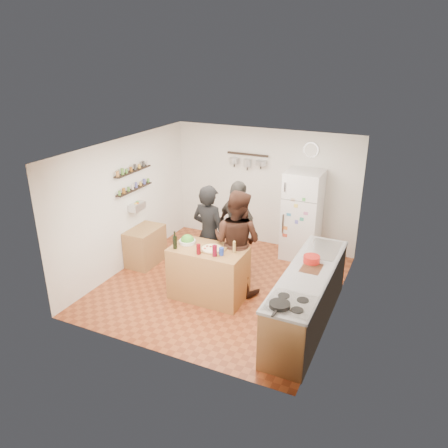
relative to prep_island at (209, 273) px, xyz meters
The scene contains 26 objects.
room_shell 1.17m from the prep_island, 88.20° to the left, with size 4.20×4.20×4.20m.
prep_island is the anchor object (origin of this frame).
pizza_board 0.47m from the prep_island, 14.04° to the right, with size 0.42×0.34×0.02m, color brown.
pizza 0.49m from the prep_island, 14.04° to the right, with size 0.34×0.34×0.02m, color beige.
salad_bowl 0.64m from the prep_island, behind, with size 0.28×0.28×0.06m, color silver.
wine_bottle 0.78m from the prep_island, 156.25° to the right, with size 0.07×0.07×0.22m, color black.
wine_glass_near 0.59m from the prep_island, 101.77° to the right, with size 0.07×0.07×0.17m, color #58070E.
wine_glass_far 0.62m from the prep_island, 42.27° to the right, with size 0.08×0.08×0.19m, color #510617.
pepper_mill 0.70m from the prep_island, ahead, with size 0.05×0.05×0.16m, color olive.
salt_canister 0.61m from the prep_island, 21.80° to the right, with size 0.08×0.08×0.13m, color navy.
person_left 0.74m from the prep_island, 115.20° to the left, with size 0.67×0.44×1.83m, color black.
person_center 0.71m from the prep_island, 52.06° to the left, with size 0.89×0.70×1.84m, color black.
person_back 1.10m from the prep_island, 83.71° to the left, with size 1.07×0.44×1.82m, color #2E2B28.
counter_run 1.73m from the prep_island, ahead, with size 0.63×2.63×0.90m, color #9E7042.
stove_top 2.06m from the prep_island, 30.98° to the right, with size 0.60×0.62×0.02m, color white.
skillet 2.07m from the prep_island, 35.91° to the right, with size 0.27×0.27×0.05m, color black.
sink 1.94m from the prep_island, 23.84° to the left, with size 0.50×0.80×0.03m, color silver.
cutting_board 1.79m from the prep_island, ahead, with size 0.30×0.40×0.02m, color brown.
red_bowl 1.77m from the prep_island, ahead, with size 0.25×0.25×0.11m, color #A51812.
fridge 2.46m from the prep_island, 66.19° to the left, with size 0.70×0.68×1.80m, color white.
wall_clock 3.21m from the prep_island, 68.99° to the left, with size 0.30×0.30×0.03m, color silver.
spice_shelf_lower 2.27m from the prep_island, 160.79° to the left, with size 0.12×1.00×0.03m, color black.
spice_shelf_upper 2.45m from the prep_island, 160.79° to the left, with size 0.12×1.00×0.03m, color black.
produce_basket 2.11m from the prep_island, 160.51° to the left, with size 0.18×0.35×0.14m, color silver.
side_table 1.82m from the prep_island, 160.26° to the left, with size 0.50×0.80×0.73m, color #AB8348.
pot_rack 2.90m from the prep_island, 97.48° to the left, with size 0.90×0.04×0.04m, color black.
Camera 1 is at (2.98, -6.27, 3.99)m, focal length 35.00 mm.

